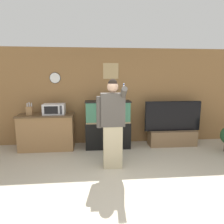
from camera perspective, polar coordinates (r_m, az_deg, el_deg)
name	(u,v)px	position (r m, az deg, el deg)	size (l,w,h in m)	color
ground_plane	(126,205)	(3.21, 4.03, -24.97)	(18.00, 18.00, 0.00)	#B2A893
wall_back_paneled	(110,97)	(5.53, -0.66, 4.42)	(10.00, 0.08, 2.60)	olive
counter_island	(47,132)	(5.38, -18.08, -5.40)	(1.38, 0.56, 0.91)	olive
microwave	(54,109)	(5.23, -16.19, 0.82)	(0.53, 0.35, 0.27)	silver
knife_block	(29,111)	(5.33, -22.54, 0.36)	(0.14, 0.11, 0.31)	olive
aquarium_on_stand	(108,124)	(5.20, -1.19, -3.58)	(1.16, 0.44, 1.24)	black
tv_on_stand	(172,132)	(5.68, 16.83, -5.63)	(1.53, 0.40, 1.21)	brown
person_standing	(112,123)	(3.98, 0.06, -3.10)	(0.57, 0.43, 1.80)	#BCAD89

